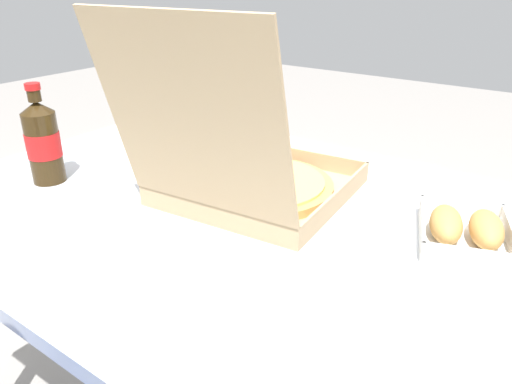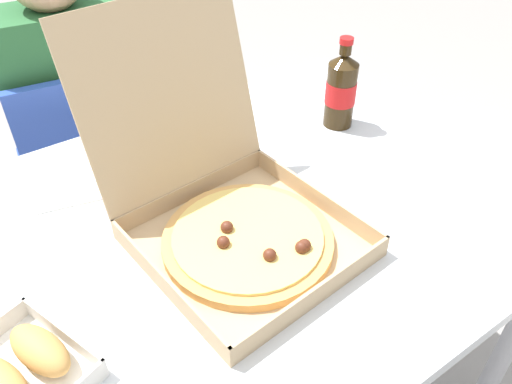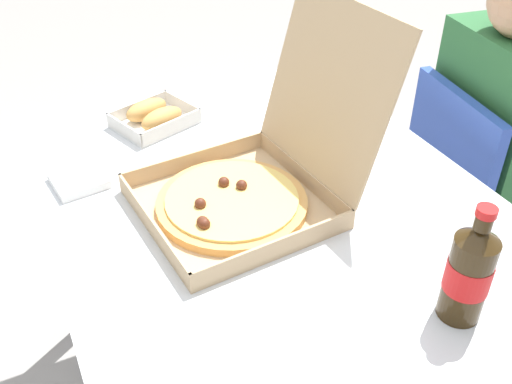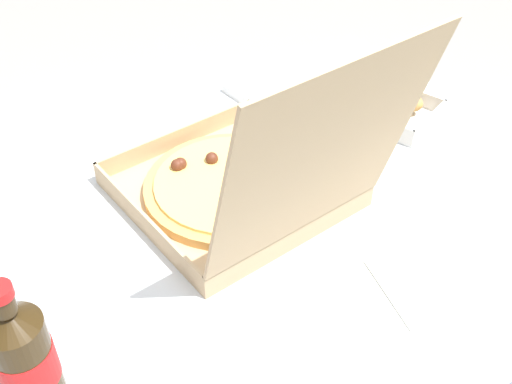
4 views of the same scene
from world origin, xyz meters
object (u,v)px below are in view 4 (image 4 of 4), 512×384
object	(u,v)px
bread_side_box	(389,106)
paper_menu	(445,278)
napkin_pile	(256,89)
pizza_box_open	(244,182)
cola_bottle	(25,359)

from	to	relation	value
bread_side_box	paper_menu	size ratio (longest dim) A/B	1.09
bread_side_box	napkin_pile	world-z (taller)	bread_side_box
pizza_box_open	bread_side_box	size ratio (longest dim) A/B	2.14
pizza_box_open	cola_bottle	distance (m)	0.47
pizza_box_open	napkin_pile	size ratio (longest dim) A/B	4.44
cola_bottle	paper_menu	xyz separation A→B (m)	(-0.60, 0.13, -0.09)
cola_bottle	napkin_pile	world-z (taller)	cola_bottle
bread_side_box	paper_menu	world-z (taller)	bread_side_box
pizza_box_open	paper_menu	size ratio (longest dim) A/B	2.33
paper_menu	napkin_pile	size ratio (longest dim) A/B	1.91
bread_side_box	cola_bottle	size ratio (longest dim) A/B	1.02
bread_side_box	cola_bottle	world-z (taller)	cola_bottle
cola_bottle	paper_menu	bearing A→B (deg)	167.71
bread_side_box	cola_bottle	xyz separation A→B (m)	(0.84, 0.27, 0.07)
cola_bottle	paper_menu	distance (m)	0.62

